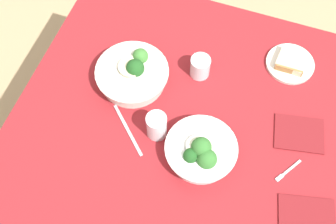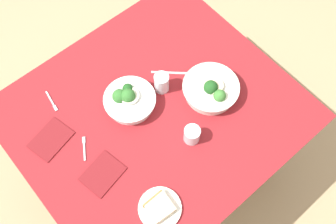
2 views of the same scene
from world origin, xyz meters
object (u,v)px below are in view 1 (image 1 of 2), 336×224
bread_side_plate (290,63)px  fork_by_near_bowl (287,171)px  broccoli_bowl_near (201,151)px  table_knife_left (128,130)px  napkin_folded_upper (299,133)px  broccoli_bowl_far (133,74)px  water_glass_center (157,126)px  water_glass_side (200,67)px  napkin_folded_lower (307,217)px

bread_side_plate → fork_by_near_bowl: size_ratio=1.78×
broccoli_bowl_near → fork_by_near_bowl: (0.27, 0.04, -0.03)m
table_knife_left → napkin_folded_upper: napkin_folded_upper is taller
table_knife_left → bread_side_plate: bearing=87.0°
broccoli_bowl_far → table_knife_left: 0.20m
broccoli_bowl_far → water_glass_center: (0.15, -0.16, 0.01)m
water_glass_side → fork_by_near_bowl: size_ratio=0.81×
fork_by_near_bowl → napkin_folded_lower: 0.15m
broccoli_bowl_far → bread_side_plate: (0.50, 0.24, -0.02)m
fork_by_near_bowl → napkin_folded_lower: (0.09, -0.12, 0.00)m
broccoli_bowl_far → water_glass_center: size_ratio=2.58×
broccoli_bowl_far → napkin_folded_upper: 0.59m
water_glass_center → table_knife_left: size_ratio=0.47×
fork_by_near_bowl → napkin_folded_lower: size_ratio=0.57×
broccoli_bowl_near → table_knife_left: size_ratio=1.11×
broccoli_bowl_near → fork_by_near_bowl: broccoli_bowl_near is taller
napkin_folded_upper → napkin_folded_lower: bearing=-73.8°
water_glass_center → napkin_folded_upper: size_ratio=0.61×
napkin_folded_upper → table_knife_left: bearing=-161.9°
broccoli_bowl_near → table_knife_left: 0.26m
water_glass_center → water_glass_side: water_glass_center is taller
table_knife_left → water_glass_side: bearing=105.3°
table_knife_left → fork_by_near_bowl: bearing=46.6°
fork_by_near_bowl → bread_side_plate: bearing=-136.5°
broccoli_bowl_near → water_glass_center: broccoli_bowl_near is taller
broccoli_bowl_near → water_glass_side: broccoli_bowl_near is taller
napkin_folded_lower → broccoli_bowl_far: bearing=157.3°
table_knife_left → napkin_folded_lower: napkin_folded_lower is taller
broccoli_bowl_far → water_glass_side: 0.23m
water_glass_center → table_knife_left: (-0.09, -0.02, -0.05)m
bread_side_plate → table_knife_left: bearing=-136.0°
broccoli_bowl_far → water_glass_side: (0.21, 0.11, 0.00)m
broccoli_bowl_far → table_knife_left: broccoli_bowl_far is taller
broccoli_bowl_far → broccoli_bowl_near: bearing=-32.6°
fork_by_near_bowl → broccoli_bowl_far: bearing=-72.6°
bread_side_plate → water_glass_side: (-0.29, -0.14, 0.03)m
water_glass_side → bread_side_plate: bearing=25.3°
bread_side_plate → napkin_folded_lower: (0.16, -0.52, -0.01)m
broccoli_bowl_far → water_glass_side: size_ratio=3.23×
bread_side_plate → napkin_folded_lower: bearing=-72.7°
broccoli_bowl_far → napkin_folded_lower: broccoli_bowl_far is taller
napkin_folded_lower → fork_by_near_bowl: bearing=125.1°
broccoli_bowl_far → napkin_folded_upper: broccoli_bowl_far is taller
broccoli_bowl_near → napkin_folded_upper: 0.34m
broccoli_bowl_near → fork_by_near_bowl: bearing=8.2°
table_knife_left → broccoli_bowl_near: bearing=41.5°
water_glass_center → fork_by_near_bowl: bearing=1.0°
bread_side_plate → napkin_folded_upper: 0.27m
water_glass_side → napkin_folded_upper: 0.40m
broccoli_bowl_near → napkin_folded_lower: (0.36, -0.08, -0.03)m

